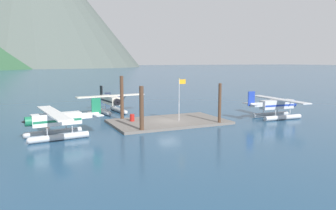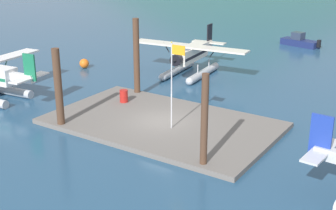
% 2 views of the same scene
% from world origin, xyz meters
% --- Properties ---
extents(ground_plane, '(1200.00, 1200.00, 0.00)m').
position_xyz_m(ground_plane, '(0.00, 0.00, 0.00)').
color(ground_plane, navy).
extents(dock_platform, '(14.31, 8.60, 0.30)m').
position_xyz_m(dock_platform, '(0.00, 0.00, 0.15)').
color(dock_platform, '#66605B').
rests_on(dock_platform, ground).
extents(piling_near_left, '(0.47, 0.47, 5.10)m').
position_xyz_m(piling_near_left, '(-5.01, -3.84, 2.55)').
color(piling_near_left, '#4C3323').
rests_on(piling_near_left, ground).
extents(piling_near_right, '(0.37, 0.37, 5.10)m').
position_xyz_m(piling_near_right, '(5.13, -3.77, 2.55)').
color(piling_near_right, '#4C3323').
rests_on(piling_near_right, ground).
extents(piling_far_left, '(0.46, 0.46, 5.87)m').
position_xyz_m(piling_far_left, '(-4.87, 3.93, 2.94)').
color(piling_far_left, '#4C3323').
rests_on(piling_far_left, ground).
extents(flagpole, '(0.95, 0.10, 5.37)m').
position_xyz_m(flagpole, '(1.30, -0.65, 3.68)').
color(flagpole, silver).
rests_on(flagpole, dock_platform).
extents(fuel_drum, '(0.62, 0.62, 0.88)m').
position_xyz_m(fuel_drum, '(-4.29, 1.58, 0.74)').
color(fuel_drum, '#AD1E19').
rests_on(fuel_drum, dock_platform).
extents(mooring_buoy, '(0.87, 0.87, 0.87)m').
position_xyz_m(mooring_buoy, '(-13.85, 7.77, 0.43)').
color(mooring_buoy, orange).
rests_on(mooring_buoy, ground).
extents(seaplane_cream_bow_left, '(10.49, 7.96, 3.84)m').
position_xyz_m(seaplane_cream_bow_left, '(-4.48, 11.11, 1.58)').
color(seaplane_cream_bow_left, '#B7BABF').
rests_on(seaplane_cream_bow_left, ground).
extents(seaplane_silver_stbd_aft, '(7.97, 10.47, 3.84)m').
position_xyz_m(seaplane_silver_stbd_aft, '(14.81, -3.20, 1.58)').
color(seaplane_silver_stbd_aft, '#B7BABF').
rests_on(seaplane_silver_stbd_aft, ground).
extents(seaplane_white_port_aft, '(7.95, 10.49, 3.84)m').
position_xyz_m(seaplane_white_port_aft, '(-13.72, -2.55, 1.58)').
color(seaplane_white_port_aft, '#B7BABF').
rests_on(seaplane_white_port_aft, ground).
extents(boat_navy_open_north, '(4.83, 2.35, 1.50)m').
position_xyz_m(boat_navy_open_north, '(-0.40, 28.14, 0.49)').
color(boat_navy_open_north, navy).
rests_on(boat_navy_open_north, ground).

